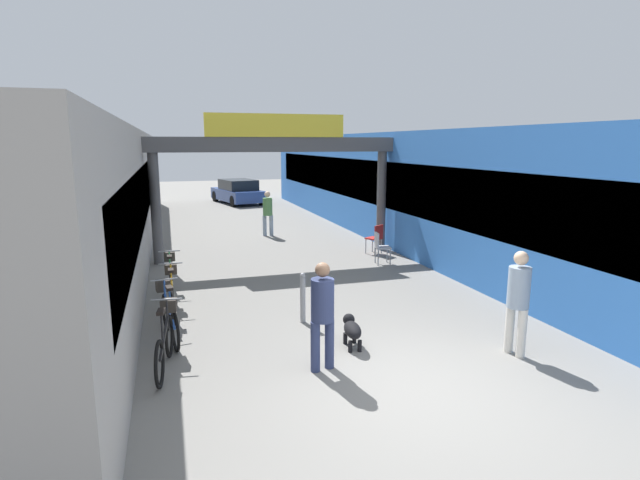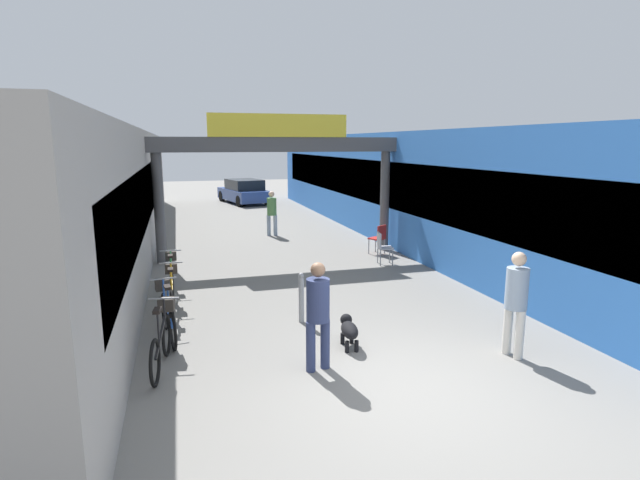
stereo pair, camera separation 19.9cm
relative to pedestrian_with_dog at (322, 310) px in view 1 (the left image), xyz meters
The scene contains 16 objects.
ground_plane 1.64m from the pedestrian_with_dog, 44.80° to the right, with size 80.00×80.00×0.00m, color gray.
storefront_left 10.90m from the pedestrian_with_dog, 112.37° to the left, with size 3.00×26.00×3.65m.
storefront_right 11.76m from the pedestrian_with_dog, 58.95° to the left, with size 3.00×26.00×3.65m.
arcade_sign_gateway 7.95m from the pedestrian_with_dog, 82.85° to the left, with size 7.40×0.47×4.11m.
pedestrian_with_dog is the anchor object (origin of this frame).
pedestrian_companion 3.10m from the pedestrian_with_dog, ahead, with size 0.39×0.40×1.68m.
pedestrian_carrying_crate 11.04m from the pedestrian_with_dog, 82.99° to the left, with size 0.43×0.43×1.62m.
dog_on_leash 1.17m from the pedestrian_with_dog, 43.41° to the left, with size 0.33×0.68×0.49m.
bicycle_black_nearest 2.39m from the pedestrian_with_dog, 161.23° to the left, with size 0.46×1.68×0.98m.
bicycle_blue_second 2.94m from the pedestrian_with_dog, 138.02° to the left, with size 0.46×1.68×0.98m.
bicycle_orange_third 3.80m from the pedestrian_with_dog, 123.54° to the left, with size 0.46×1.69×0.98m.
bicycle_green_farthest 4.85m from the pedestrian_with_dog, 115.77° to the left, with size 0.46×1.69×0.98m.
bollard_post_metal 2.07m from the pedestrian_with_dog, 83.17° to the left, with size 0.10×0.10×0.96m.
cafe_chair_aluminium_nearer 6.78m from the pedestrian_with_dog, 59.09° to the left, with size 0.46×0.46×0.89m.
cafe_chair_red_farther 8.05m from the pedestrian_with_dog, 61.12° to the left, with size 0.55×0.55×0.89m.
parked_car_blue 21.30m from the pedestrian_with_dog, 85.51° to the left, with size 2.62×4.29×1.33m.
Camera 1 is at (-3.01, -5.64, 3.31)m, focal length 28.00 mm.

